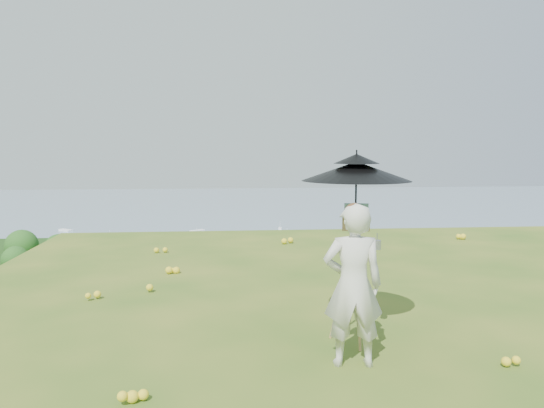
{
  "coord_description": "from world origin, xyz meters",
  "views": [
    {
      "loc": [
        -3.04,
        -6.14,
        2.08
      ],
      "look_at": [
        -2.33,
        1.67,
        1.24
      ],
      "focal_mm": 35.0,
      "sensor_mm": 36.0,
      "label": 1
    }
  ],
  "objects": [
    {
      "name": "field_easel",
      "position": [
        -1.67,
        -0.75,
        0.75
      ],
      "size": [
        0.68,
        0.68,
        1.5
      ],
      "primitive_type": null,
      "rotation": [
        0.0,
        0.0,
        -0.21
      ],
      "color": "#9E6842",
      "rests_on": "ground"
    },
    {
      "name": "wildflowers",
      "position": [
        0.0,
        0.25,
        0.06
      ],
      "size": [
        10.0,
        10.5,
        0.12
      ],
      "primitive_type": null,
      "color": "yellow",
      "rests_on": "ground"
    },
    {
      "name": "painter",
      "position": [
        -1.84,
        -1.33,
        0.78
      ],
      "size": [
        0.6,
        0.42,
        1.56
      ],
      "primitive_type": "imported",
      "rotation": [
        0.0,
        0.0,
        3.07
      ],
      "color": "beige",
      "rests_on": "ground"
    },
    {
      "name": "ground",
      "position": [
        0.0,
        0.0,
        0.0
      ],
      "size": [
        14.0,
        14.0,
        0.0
      ],
      "primitive_type": "plane",
      "color": "#35621C",
      "rests_on": "ground"
    },
    {
      "name": "shoreline_tier",
      "position": [
        0.0,
        75.0,
        -36.0
      ],
      "size": [
        170.0,
        28.0,
        8.0
      ],
      "primitive_type": "cube",
      "color": "#6B6656",
      "rests_on": "bay_water"
    },
    {
      "name": "sun_umbrella",
      "position": [
        -1.67,
        -0.72,
        1.64
      ],
      "size": [
        1.15,
        1.15,
        0.82
      ],
      "primitive_type": null,
      "rotation": [
        0.0,
        0.0,
        -0.01
      ],
      "color": "black",
      "rests_on": "field_easel"
    },
    {
      "name": "moored_boats",
      "position": [
        -12.5,
        161.0,
        -33.65
      ],
      "size": [
        140.0,
        140.0,
        0.7
      ],
      "primitive_type": null,
      "color": "white",
      "rests_on": "bay_water"
    },
    {
      "name": "bay_water",
      "position": [
        0.0,
        240.0,
        -34.0
      ],
      "size": [
        700.0,
        700.0,
        0.0
      ],
      "primitive_type": "plane",
      "color": "#7798AA",
      "rests_on": "ground"
    },
    {
      "name": "painter_cap",
      "position": [
        -1.84,
        -1.33,
        1.52
      ],
      "size": [
        0.2,
        0.23,
        0.1
      ],
      "primitive_type": null,
      "rotation": [
        0.0,
        0.0,
        -0.09
      ],
      "color": "#DC787E",
      "rests_on": "painter"
    },
    {
      "name": "slope_trees",
      "position": [
        0.0,
        35.0,
        -15.0
      ],
      "size": [
        110.0,
        50.0,
        6.0
      ],
      "primitive_type": null,
      "color": "#1D4E17",
      "rests_on": "forest_slope"
    },
    {
      "name": "harbor_town",
      "position": [
        0.0,
        75.0,
        -29.5
      ],
      "size": [
        110.0,
        22.0,
        5.0
      ],
      "primitive_type": null,
      "color": "silver",
      "rests_on": "shoreline_tier"
    }
  ]
}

